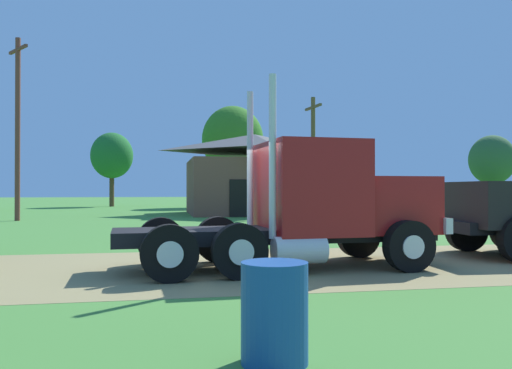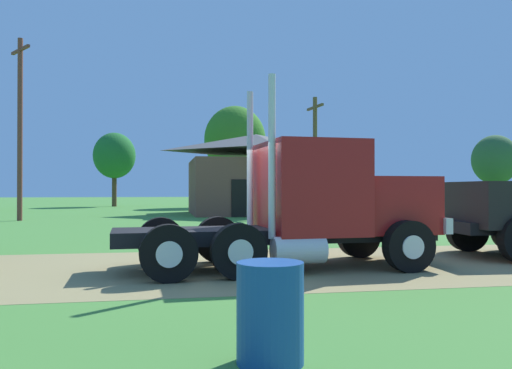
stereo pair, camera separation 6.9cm
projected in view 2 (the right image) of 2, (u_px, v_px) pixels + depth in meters
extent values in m
plane|color=#478435|center=(244.00, 267.00, 10.80)|extent=(200.00, 200.00, 0.00)
cube|color=#928453|center=(244.00, 267.00, 10.80)|extent=(120.00, 5.86, 0.01)
cube|color=black|center=(276.00, 234.00, 10.65)|extent=(6.62, 1.92, 0.28)
cube|color=maroon|center=(385.00, 204.00, 11.24)|extent=(1.74, 2.09, 1.19)
cube|color=silver|center=(420.00, 223.00, 11.44)|extent=(0.29, 2.19, 0.32)
cube|color=maroon|center=(309.00, 188.00, 10.83)|extent=(2.00, 2.39, 1.91)
cube|color=#2D3D4C|center=(351.00, 170.00, 11.06)|extent=(0.16, 1.90, 0.84)
cylinder|color=silver|center=(250.00, 161.00, 11.46)|extent=(0.14, 0.14, 3.09)
cylinder|color=silver|center=(272.00, 156.00, 9.70)|extent=(0.14, 0.14, 3.09)
cylinder|color=silver|center=(299.00, 250.00, 9.71)|extent=(1.03, 0.58, 0.52)
cylinder|color=black|center=(359.00, 236.00, 12.32)|extent=(1.03, 0.36, 1.01)
cylinder|color=silver|center=(356.00, 235.00, 12.47)|extent=(0.46, 0.07, 0.46)
cylinder|color=black|center=(409.00, 246.00, 10.11)|extent=(1.03, 0.36, 1.01)
cylinder|color=silver|center=(413.00, 247.00, 9.95)|extent=(0.46, 0.07, 0.46)
cylinder|color=black|center=(161.00, 241.00, 11.21)|extent=(1.03, 0.36, 1.01)
cylinder|color=silver|center=(160.00, 240.00, 11.36)|extent=(0.46, 0.07, 0.46)
cylinder|color=black|center=(169.00, 253.00, 9.00)|extent=(1.03, 0.36, 1.01)
cylinder|color=silver|center=(169.00, 254.00, 8.84)|extent=(0.46, 0.07, 0.46)
cylinder|color=black|center=(218.00, 239.00, 11.51)|extent=(1.03, 0.36, 1.01)
cylinder|color=silver|center=(216.00, 239.00, 11.66)|extent=(0.46, 0.07, 0.46)
cylinder|color=black|center=(239.00, 251.00, 9.29)|extent=(1.03, 0.36, 1.01)
cylinder|color=silver|center=(241.00, 252.00, 9.14)|extent=(0.46, 0.07, 0.46)
cylinder|color=black|center=(467.00, 231.00, 13.55)|extent=(1.09, 0.36, 1.07)
cylinder|color=silver|center=(464.00, 230.00, 13.71)|extent=(0.48, 0.07, 0.48)
cylinder|color=black|center=(512.00, 230.00, 13.70)|extent=(1.09, 0.36, 1.07)
cylinder|color=silver|center=(508.00, 230.00, 13.86)|extent=(0.48, 0.07, 0.48)
cylinder|color=#19478C|center=(270.00, 313.00, 4.82)|extent=(0.63, 0.63, 0.94)
cube|color=brown|center=(256.00, 187.00, 34.31)|extent=(8.53, 7.81, 3.53)
pyramid|color=#4D4D4D|center=(256.00, 143.00, 34.34)|extent=(8.96, 8.20, 1.17)
cube|color=black|center=(247.00, 198.00, 30.22)|extent=(1.80, 0.06, 2.20)
cylinder|color=brown|center=(20.00, 129.00, 26.73)|extent=(0.26, 0.26, 9.45)
cube|color=brown|center=(20.00, 50.00, 26.77)|extent=(1.36, 1.89, 0.14)
cylinder|color=brown|center=(315.00, 157.00, 31.06)|extent=(0.26, 0.26, 7.17)
cube|color=brown|center=(315.00, 107.00, 31.09)|extent=(0.41, 2.20, 0.14)
cylinder|color=#513823|center=(114.00, 189.00, 48.72)|extent=(0.44, 0.44, 3.24)
ellipsoid|color=#216829|center=(114.00, 156.00, 48.75)|extent=(3.92, 3.92, 4.31)
cylinder|color=#513823|center=(235.00, 186.00, 47.01)|extent=(0.44, 0.44, 3.89)
ellipsoid|color=#357620|center=(235.00, 140.00, 47.05)|extent=(5.59, 5.59, 6.15)
cylinder|color=#513823|center=(495.00, 192.00, 51.41)|extent=(0.44, 0.44, 2.79)
ellipsoid|color=#305A30|center=(495.00, 160.00, 51.44)|extent=(4.46, 4.46, 4.91)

